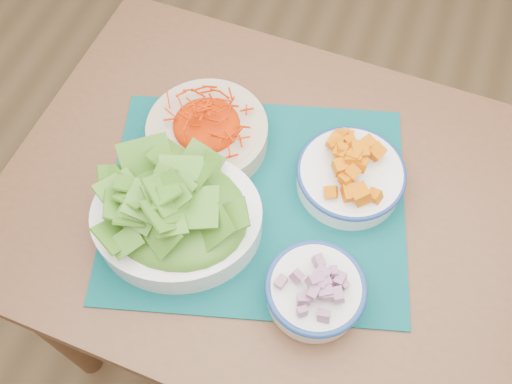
% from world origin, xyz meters
% --- Properties ---
extents(ground, '(4.00, 4.00, 0.00)m').
position_xyz_m(ground, '(0.00, 0.00, 0.00)').
color(ground, '#A37C4E').
rests_on(ground, ground).
extents(table, '(1.08, 0.73, 0.75)m').
position_xyz_m(table, '(0.24, -0.19, 0.63)').
color(table, brown).
rests_on(table, ground).
extents(placemat, '(0.61, 0.54, 0.00)m').
position_xyz_m(placemat, '(0.16, -0.21, 0.75)').
color(placemat, '#023335').
rests_on(placemat, table).
extents(carrot_bowl, '(0.26, 0.26, 0.08)m').
position_xyz_m(carrot_bowl, '(0.03, -0.13, 0.79)').
color(carrot_bowl, '#C7B594').
rests_on(carrot_bowl, placemat).
extents(squash_bowl, '(0.21, 0.21, 0.09)m').
position_xyz_m(squash_bowl, '(0.30, -0.12, 0.80)').
color(squash_bowl, white).
rests_on(squash_bowl, placemat).
extents(lettuce_bowl, '(0.34, 0.32, 0.14)m').
position_xyz_m(lettuce_bowl, '(0.06, -0.30, 0.82)').
color(lettuce_bowl, white).
rests_on(lettuce_bowl, placemat).
extents(onion_bowl, '(0.20, 0.20, 0.08)m').
position_xyz_m(onion_bowl, '(0.30, -0.34, 0.79)').
color(onion_bowl, white).
rests_on(onion_bowl, placemat).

